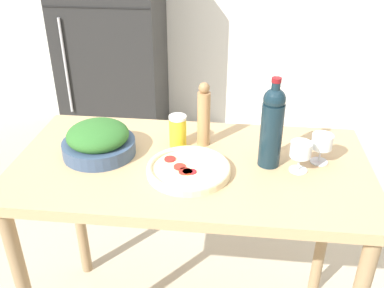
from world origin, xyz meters
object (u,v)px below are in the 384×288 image
wine_glass_far (322,143)px  salad_bowl (98,140)px  refrigerator (112,45)px  homemade_pizza (188,169)px  wine_bottle (272,126)px  wine_glass_near (301,151)px  pepper_mill (204,115)px  salt_canister (178,131)px

wine_glass_far → salad_bowl: salad_bowl is taller
refrigerator → homemade_pizza: (0.86, -1.99, 0.13)m
refrigerator → homemade_pizza: refrigerator is taller
wine_bottle → wine_glass_near: 0.14m
pepper_mill → wine_bottle: bearing=-26.6°
salad_bowl → homemade_pizza: bearing=-15.4°
refrigerator → wine_bottle: bearing=-58.5°
wine_glass_near → wine_glass_far: size_ratio=1.00×
wine_glass_near → homemade_pizza: (-0.41, -0.06, -0.07)m
salad_bowl → salt_canister: 0.32m
pepper_mill → wine_glass_far: bearing=-11.7°
pepper_mill → salt_canister: bearing=-166.3°
wine_bottle → wine_glass_far: 0.21m
refrigerator → salt_canister: size_ratio=12.23×
refrigerator → wine_glass_near: bearing=-56.6°
pepper_mill → salad_bowl: bearing=-162.5°
refrigerator → wine_glass_near: 2.31m
homemade_pizza → salt_canister: salt_canister is taller
wine_glass_far → pepper_mill: 0.47m
wine_bottle → homemade_pizza: wine_bottle is taller
refrigerator → salt_canister: refrigerator is taller
salt_canister → refrigerator: bearing=114.0°
homemade_pizza → wine_glass_near: bearing=8.9°
pepper_mill → salad_bowl: 0.43m
salad_bowl → homemade_pizza: size_ratio=0.92×
wine_glass_far → salad_bowl: size_ratio=0.41×
wine_glass_near → pepper_mill: bearing=156.0°
wine_bottle → pepper_mill: (-0.26, 0.13, -0.03)m
homemade_pizza → salt_canister: size_ratio=2.33×
salad_bowl → refrigerator: bearing=104.6°
wine_bottle → salad_bowl: wine_bottle is taller
wine_glass_far → salt_canister: salt_canister is taller
wine_bottle → homemade_pizza: bearing=-161.8°
salt_canister → wine_glass_far: bearing=-7.1°
wine_bottle → salad_bowl: 0.67m
wine_glass_far → pepper_mill: (-0.46, 0.09, 0.05)m
salt_canister → wine_glass_near: bearing=-16.5°
wine_glass_far → pepper_mill: size_ratio=0.44×
refrigerator → wine_glass_far: 2.30m
homemade_pizza → pepper_mill: bearing=81.2°
refrigerator → pepper_mill: (0.90, -1.76, 0.25)m
wine_glass_far → homemade_pizza: (-0.49, -0.13, -0.07)m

